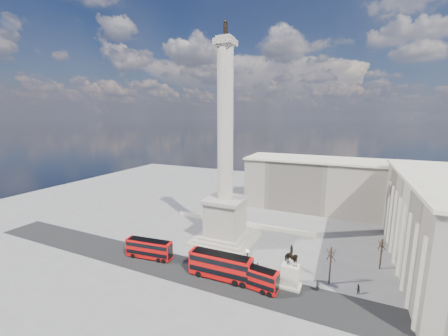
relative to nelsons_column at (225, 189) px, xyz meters
name	(u,v)px	position (x,y,z in m)	size (l,w,h in m)	color
ground	(216,250)	(0.00, -5.00, -12.92)	(180.00, 180.00, 0.00)	gray
asphalt_road	(217,278)	(5.00, -15.00, -12.91)	(120.00, 9.00, 0.01)	#262626
nelsons_column	(225,189)	(0.00, 0.00, 0.00)	(14.00, 14.00, 49.85)	#AEA391
balustrade_wall	(241,223)	(0.00, 11.00, -12.37)	(40.00, 0.60, 1.10)	beige
building_northeast	(326,184)	(20.00, 35.00, -4.59)	(51.00, 17.00, 16.60)	beige
red_bus_a	(149,249)	(-11.33, -14.22, -10.77)	(10.30, 3.49, 4.09)	red
red_bus_b	(221,266)	(5.73, -14.82, -10.37)	(12.05, 3.07, 4.86)	red
red_bus_c	(251,276)	(11.70, -14.98, -10.84)	(9.98, 3.35, 3.97)	red
victorian_lamp	(247,265)	(10.97, -15.07, -8.82)	(0.60, 0.60, 6.96)	black
equestrian_statue	(290,273)	(17.97, -12.15, -10.18)	(3.78, 2.83, 7.93)	beige
bare_tree_near	(331,253)	(24.24, -8.28, -7.05)	(1.70, 1.70, 7.45)	#332319
bare_tree_mid	(382,244)	(33.07, 1.11, -7.72)	(1.74, 1.74, 6.60)	#332319
bare_tree_far	(433,247)	(41.48, 2.38, -7.10)	(1.81, 1.81, 7.39)	#332319
pedestrian_walking	(318,286)	(22.55, -11.50, -11.97)	(0.69, 0.45, 1.89)	black
pedestrian_standing	(358,289)	(28.86, -9.34, -12.07)	(0.82, 0.64, 1.69)	black
pedestrian_crossing	(257,267)	(11.21, -9.73, -12.01)	(1.06, 0.44, 1.81)	black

